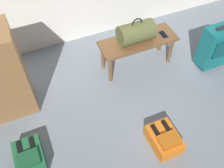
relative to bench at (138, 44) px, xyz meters
The scene contains 7 objects.
ground_plane 0.88m from the bench, 115.09° to the right, with size 6.60×6.60×0.00m, color slate.
bench is the anchor object (origin of this frame).
duffel_bag_olive 0.21m from the bench, behind, with size 0.44×0.26×0.34m.
cell_phone 0.35m from the bench, ahead, with size 0.07×0.14×0.01m.
suitcase_upright_teal 1.02m from the bench, 23.81° to the right, with size 0.41×0.26×0.66m.
backpack_orange 1.26m from the bench, 102.69° to the right, with size 0.28×0.38×0.21m.
backpack_green 1.85m from the bench, 153.06° to the right, with size 0.28×0.38×0.21m.
Camera 1 is at (-0.94, -1.41, 2.55)m, focal length 40.56 mm.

